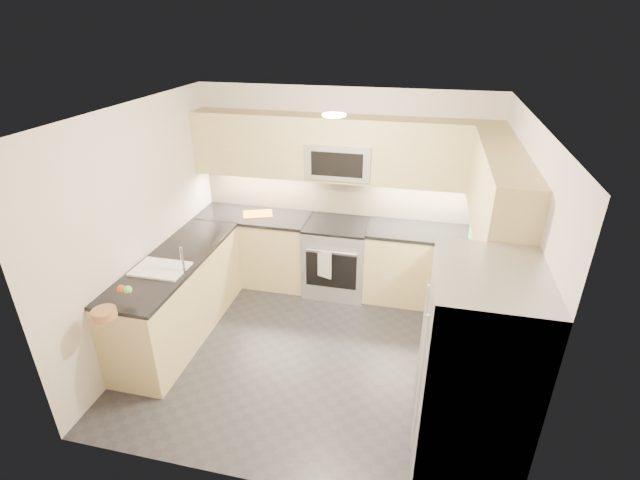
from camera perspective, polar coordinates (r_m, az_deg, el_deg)
The scene contains 36 objects.
floor at distance 5.10m, azimuth -0.91°, elevation -13.42°, with size 3.60×3.20×0.00m, color #27262C.
ceiling at distance 4.00m, azimuth -1.17°, elevation 15.40°, with size 3.60×3.20×0.02m, color beige.
wall_back at distance 5.85m, azimuth 2.77°, elevation 6.14°, with size 3.60×0.02×2.50m, color beige.
wall_front at distance 3.13m, azimuth -8.30°, elevation -13.78°, with size 3.60×0.02×2.50m, color beige.
wall_left at distance 5.11m, azimuth -21.01°, elevation 1.32°, with size 0.02×3.20×2.50m, color beige.
wall_right at distance 4.38m, azimuth 22.50°, elevation -3.11°, with size 0.02×3.20×2.50m, color beige.
base_cab_back_left at distance 6.18m, azimuth -7.90°, elevation -1.06°, with size 1.42×0.60×0.90m, color tan.
base_cab_back_right at distance 5.83m, azimuth 12.67°, elevation -3.24°, with size 1.42×0.60×0.90m, color tan.
base_cab_right at distance 4.88m, azimuth 17.16°, elevation -10.19°, with size 0.60×1.70×0.90m, color tan.
base_cab_peninsula at distance 5.33m, azimuth -16.92°, elevation -6.79°, with size 0.60×2.00×0.90m, color tan.
countertop_back_left at distance 5.98m, azimuth -8.17°, elevation 2.95°, with size 1.42×0.63×0.04m, color black.
countertop_back_right at distance 5.62m, azimuth 13.13°, elevation 0.94°, with size 1.42×0.63×0.04m, color black.
countertop_right at distance 4.62m, azimuth 17.92°, elevation -5.47°, with size 0.63×1.70×0.04m, color black.
countertop_peninsula at distance 5.10m, azimuth -17.60°, elevation -2.34°, with size 0.63×2.00×0.04m, color black.
upper_cab_back at distance 5.51m, azimuth 2.56°, elevation 11.16°, with size 3.60×0.35×0.75m, color tan.
upper_cab_right at distance 4.38m, azimuth 21.07°, elevation 5.42°, with size 0.35×1.95×0.75m, color tan.
backsplash_back at distance 5.86m, azimuth 2.75°, elevation 5.61°, with size 3.60×0.01×0.51m, color tan.
backsplash_right at distance 4.80m, azimuth 21.65°, elevation -1.12°, with size 0.01×2.30×0.51m, color tan.
gas_range at distance 5.88m, azimuth 2.03°, elevation -2.22°, with size 0.76×0.65×0.91m, color #A3A7AB.
range_cooktop at distance 5.68m, azimuth 2.10°, elevation 1.87°, with size 0.76×0.65×0.03m, color black.
oven_door_glass at distance 5.60m, azimuth 1.37°, elevation -3.83°, with size 0.62×0.02×0.45m, color black.
oven_handle at distance 5.45m, azimuth 1.36°, elevation -1.47°, with size 0.02×0.02×0.60m, color #B2B5BA.
microwave at distance 5.52m, azimuth 2.49°, elevation 9.84°, with size 0.76×0.40×0.40m, color #A3A7AB.
microwave_door at distance 5.33m, azimuth 2.07°, elevation 9.24°, with size 0.60×0.01×0.28m, color black.
refrigerator at distance 3.58m, azimuth 18.25°, elevation -16.39°, with size 0.70×0.90×1.80m, color #9FA2A7.
fridge_handle_left at distance 3.38m, azimuth 12.06°, elevation -17.30°, with size 0.02×0.02×1.20m, color #B2B5BA.
fridge_handle_right at distance 3.65m, azimuth 12.28°, elevation -13.48°, with size 0.02×0.02×1.20m, color #B2B5BA.
sink_basin at distance 4.93m, azimuth -18.93°, elevation -4.08°, with size 0.52×0.38×0.16m, color white.
faucet at distance 4.71m, azimuth -16.57°, elevation -2.40°, with size 0.03×0.03×0.28m, color silver.
utensil_bowl at distance 5.55m, azimuth 19.46°, elevation 0.99°, with size 0.31×0.31×0.18m, color #5FC153.
cutting_board at distance 5.96m, azimuth -7.67°, elevation 3.19°, with size 0.37×0.26×0.01m, color orange.
fruit_basket at distance 4.33m, azimuth -25.03°, elevation -8.21°, with size 0.20×0.20×0.07m, color #A6734D.
fruit_apple at distance 4.47m, azimuth -23.27°, elevation -5.58°, with size 0.07×0.07×0.07m, color #B03314.
fruit_pear at distance 4.44m, azimuth -22.59°, elevation -5.68°, with size 0.07×0.07×0.07m, color #5DBE51.
dish_towel_check at distance 5.53m, azimuth 0.56°, elevation -3.05°, with size 0.18×0.02×0.35m, color silver.
fruit_orange at distance 4.47m, azimuth -23.28°, elevation -5.63°, with size 0.07×0.07×0.07m, color #CD5716.
Camera 1 is at (0.96, -3.81, 3.24)m, focal length 26.00 mm.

